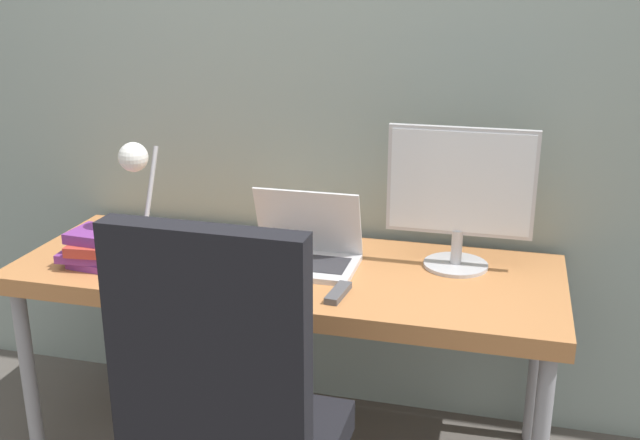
% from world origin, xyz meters
% --- Properties ---
extents(wall_back, '(8.00, 0.05, 2.60)m').
position_xyz_m(wall_back, '(0.00, 0.73, 1.30)').
color(wall_back, gray).
rests_on(wall_back, ground_plane).
extents(desk, '(1.79, 0.67, 0.70)m').
position_xyz_m(desk, '(0.00, 0.33, 0.64)').
color(desk, '#B77542').
rests_on(desk, ground_plane).
extents(laptop, '(0.36, 0.25, 0.25)m').
position_xyz_m(laptop, '(0.05, 0.36, 0.75)').
color(laptop, silver).
rests_on(laptop, desk).
extents(monitor, '(0.47, 0.21, 0.46)m').
position_xyz_m(monitor, '(0.54, 0.47, 0.95)').
color(monitor, '#B7B7BC').
rests_on(monitor, desk).
extents(desk_lamp, '(0.15, 0.28, 0.41)m').
position_xyz_m(desk_lamp, '(-0.48, 0.29, 0.95)').
color(desk_lamp, '#4C4C51').
rests_on(desk_lamp, desk).
extents(office_chair, '(0.54, 0.56, 1.12)m').
position_xyz_m(office_chair, '(0.08, -0.40, 0.60)').
color(office_chair, black).
rests_on(office_chair, ground_plane).
extents(book_stack, '(0.26, 0.21, 0.12)m').
position_xyz_m(book_stack, '(-0.59, 0.19, 0.76)').
color(book_stack, '#753384').
rests_on(book_stack, desk).
extents(tv_remote, '(0.05, 0.15, 0.02)m').
position_xyz_m(tv_remote, '(0.22, 0.14, 0.71)').
color(tv_remote, '#4C4C51').
rests_on(tv_remote, desk).
extents(media_remote, '(0.05, 0.17, 0.02)m').
position_xyz_m(media_remote, '(-0.14, 0.11, 0.71)').
color(media_remote, black).
rests_on(media_remote, desk).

